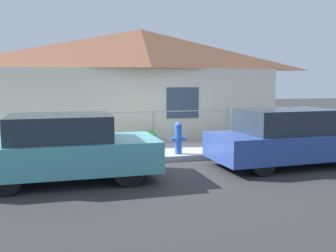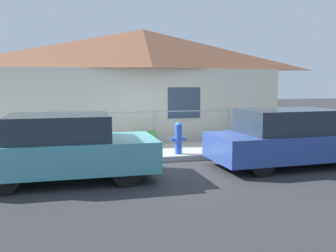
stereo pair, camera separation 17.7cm
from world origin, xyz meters
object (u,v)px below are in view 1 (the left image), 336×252
potted_plant_near_hydrant (151,138)px  fire_hydrant (178,137)px  car_right (291,138)px  car_left (66,148)px

potted_plant_near_hydrant → fire_hydrant: bearing=-70.5°
car_right → potted_plant_near_hydrant: 4.01m
fire_hydrant → potted_plant_near_hydrant: bearing=109.5°
car_left → fire_hydrant: bearing=27.6°
car_left → car_right: (5.32, -0.00, -0.01)m
potted_plant_near_hydrant → car_right: bearing=-43.9°
potted_plant_near_hydrant → car_left: bearing=-131.3°
fire_hydrant → potted_plant_near_hydrant: (-0.45, 1.28, -0.19)m
car_left → car_right: bearing=0.4°
car_left → potted_plant_near_hydrant: size_ratio=7.40×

